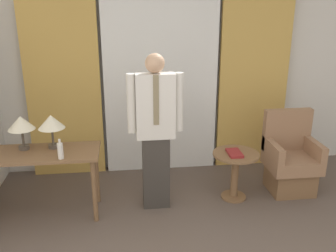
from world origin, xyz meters
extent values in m
cube|color=silver|center=(0.00, 3.07, 1.35)|extent=(10.00, 0.06, 2.70)
cube|color=white|center=(0.00, 2.94, 1.29)|extent=(1.46, 0.06, 2.58)
cube|color=gold|center=(-1.23, 2.94, 1.29)|extent=(0.92, 0.06, 2.58)
cube|color=gold|center=(1.23, 2.94, 1.29)|extent=(0.92, 0.06, 2.58)
cube|color=brown|center=(-1.39, 1.92, 0.71)|extent=(1.26, 0.52, 0.03)
cylinder|color=brown|center=(-0.82, 1.72, 0.35)|extent=(0.05, 0.05, 0.70)
cylinder|color=brown|center=(-0.82, 2.12, 0.35)|extent=(0.05, 0.05, 0.70)
cylinder|color=#4C4238|center=(-1.54, 2.03, 0.75)|extent=(0.11, 0.11, 0.04)
cylinder|color=#4C4238|center=(-1.54, 2.03, 0.86)|extent=(0.02, 0.02, 0.18)
cone|color=beige|center=(-1.54, 2.03, 1.02)|extent=(0.27, 0.27, 0.14)
cylinder|color=#4C4238|center=(-1.24, 2.03, 0.75)|extent=(0.11, 0.11, 0.04)
cylinder|color=#4C4238|center=(-1.24, 2.03, 0.86)|extent=(0.02, 0.02, 0.18)
cone|color=beige|center=(-1.24, 2.03, 1.02)|extent=(0.27, 0.27, 0.14)
cylinder|color=silver|center=(-1.12, 1.73, 0.81)|extent=(0.06, 0.06, 0.16)
cylinder|color=silver|center=(-1.12, 1.73, 0.91)|extent=(0.02, 0.02, 0.05)
cube|color=#38332D|center=(-0.16, 1.95, 0.41)|extent=(0.29, 0.16, 0.83)
cube|color=silver|center=(-0.16, 1.95, 1.17)|extent=(0.41, 0.18, 0.69)
cube|color=#847556|center=(-0.16, 1.86, 1.26)|extent=(0.06, 0.01, 0.52)
cylinder|color=silver|center=(-0.41, 1.95, 1.20)|extent=(0.09, 0.09, 0.62)
cylinder|color=silver|center=(0.08, 1.95, 1.20)|extent=(0.09, 0.09, 0.62)
sphere|color=tan|center=(-0.16, 1.95, 1.61)|extent=(0.20, 0.20, 0.20)
cube|color=brown|center=(1.47, 2.09, 0.15)|extent=(0.49, 0.44, 0.30)
cube|color=#936B4C|center=(1.47, 2.09, 0.38)|extent=(0.58, 0.52, 0.16)
cube|color=#936B4C|center=(1.47, 2.31, 0.71)|extent=(0.58, 0.10, 0.51)
cube|color=#936B4C|center=(1.22, 2.09, 0.55)|extent=(0.08, 0.52, 0.18)
cube|color=#936B4C|center=(1.72, 2.09, 0.55)|extent=(0.08, 0.52, 0.18)
cylinder|color=brown|center=(0.75, 2.02, 0.01)|extent=(0.29, 0.29, 0.02)
cylinder|color=brown|center=(0.75, 2.02, 0.27)|extent=(0.08, 0.08, 0.54)
cylinder|color=brown|center=(0.75, 2.02, 0.55)|extent=(0.53, 0.53, 0.02)
cube|color=maroon|center=(0.73, 1.99, 0.58)|extent=(0.15, 0.25, 0.03)
camera|label=1|loc=(-0.49, -1.76, 2.23)|focal=40.00mm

